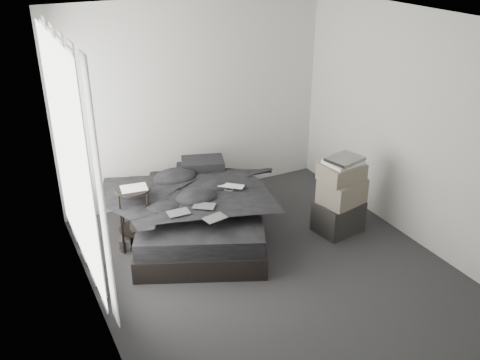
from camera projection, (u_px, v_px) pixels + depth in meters
name	position (u px, v px, depth m)	size (l,w,h in m)	color
floor	(274.00, 272.00, 5.72)	(3.60, 4.20, 0.01)	#29292B
ceiling	(282.00, 22.00, 4.59)	(3.60, 4.20, 0.01)	white
wall_back	(194.00, 102.00, 6.84)	(3.60, 0.01, 2.60)	silver
wall_front	(441.00, 276.00, 3.46)	(3.60, 0.01, 2.60)	silver
wall_left	(90.00, 200.00, 4.42)	(0.01, 4.20, 2.60)	silver
wall_right	(418.00, 131.00, 5.88)	(0.01, 4.20, 2.60)	silver
window_left	(70.00, 156.00, 5.13)	(0.02, 2.00, 2.30)	white
curtain_left	(76.00, 162.00, 5.18)	(0.06, 2.12, 2.48)	white
bed	(202.00, 227.00, 6.32)	(1.40, 1.85, 0.25)	black
mattress	(201.00, 210.00, 6.22)	(1.35, 1.80, 0.20)	black
duvet	(201.00, 196.00, 6.09)	(1.37, 1.58, 0.22)	black
pillow_lower	(198.00, 172.00, 6.80)	(0.56, 0.38, 0.13)	black
pillow_upper	(203.00, 164.00, 6.73)	(0.52, 0.36, 0.12)	black
laptop	(230.00, 183.00, 6.14)	(0.30, 0.19, 0.02)	silver
comic_a	(178.00, 207.00, 5.63)	(0.23, 0.15, 0.01)	black
comic_b	(204.00, 200.00, 5.76)	(0.23, 0.15, 0.01)	black
comic_c	(215.00, 211.00, 5.52)	(0.23, 0.15, 0.01)	black
side_stand	(136.00, 218.00, 6.03)	(0.40, 0.40, 0.73)	black
papers	(134.00, 188.00, 5.86)	(0.28, 0.21, 0.01)	white
floor_books	(126.00, 243.00, 6.11)	(0.13, 0.18, 0.13)	black
box_lower	(338.00, 216.00, 6.42)	(0.52, 0.41, 0.39)	black
box_mid	(342.00, 191.00, 6.27)	(0.49, 0.39, 0.30)	#6E6456
box_upper	(342.00, 172.00, 6.15)	(0.47, 0.37, 0.20)	#6E6456
art_book_white	(343.00, 162.00, 6.11)	(0.40, 0.32, 0.04)	silver
art_book_snake	(345.00, 159.00, 6.09)	(0.39, 0.31, 0.04)	silver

